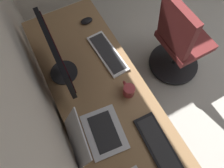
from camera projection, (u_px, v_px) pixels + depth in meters
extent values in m
cube|color=beige|center=(41.00, 168.00, 0.68)|extent=(4.73, 0.10, 2.60)
cube|color=#936D47|center=(106.00, 101.00, 1.40)|extent=(1.90, 0.63, 0.03)
cylinder|color=silver|center=(90.00, 33.00, 2.11)|extent=(0.05, 0.05, 0.70)
cylinder|color=silver|center=(44.00, 51.00, 2.01)|extent=(0.05, 0.05, 0.70)
cube|color=#936D47|center=(104.00, 117.00, 1.73)|extent=(0.40, 0.50, 0.69)
cube|color=silver|center=(129.00, 104.00, 1.78)|extent=(0.37, 0.01, 0.61)
cylinder|color=black|center=(64.00, 72.00, 1.47)|extent=(0.20, 0.20, 0.01)
cylinder|color=black|center=(62.00, 69.00, 1.42)|extent=(0.04, 0.04, 0.10)
cube|color=black|center=(56.00, 54.00, 1.25)|extent=(0.55, 0.05, 0.28)
cube|color=#330F14|center=(58.00, 53.00, 1.25)|extent=(0.50, 0.02, 0.25)
cube|color=silver|center=(104.00, 132.00, 1.29)|extent=(0.33, 0.27, 0.01)
cube|color=#262628|center=(104.00, 132.00, 1.28)|extent=(0.26, 0.18, 0.00)
cube|color=silver|center=(77.00, 139.00, 1.16)|extent=(0.32, 0.14, 0.20)
cube|color=#330F14|center=(77.00, 139.00, 1.16)|extent=(0.29, 0.12, 0.17)
cube|color=silver|center=(107.00, 53.00, 1.54)|extent=(0.43, 0.17, 0.02)
cube|color=#2D2D30|center=(107.00, 53.00, 1.53)|extent=(0.38, 0.13, 0.00)
cube|color=black|center=(159.00, 146.00, 1.25)|extent=(0.43, 0.16, 0.02)
cube|color=#2D2D30|center=(159.00, 146.00, 1.24)|extent=(0.38, 0.13, 0.00)
ellipsoid|color=black|center=(87.00, 21.00, 1.67)|extent=(0.06, 0.10, 0.03)
cylinder|color=#A53338|center=(129.00, 91.00, 1.37)|extent=(0.08, 0.08, 0.09)
torus|color=#A53338|center=(125.00, 84.00, 1.39)|extent=(0.06, 0.01, 0.06)
cube|color=maroon|center=(185.00, 40.00, 1.94)|extent=(0.45, 0.43, 0.07)
cube|color=maroon|center=(176.00, 29.00, 1.63)|extent=(0.40, 0.14, 0.50)
cylinder|color=black|center=(178.00, 53.00, 2.13)|extent=(0.05, 0.05, 0.37)
cylinder|color=black|center=(173.00, 63.00, 2.32)|extent=(0.56, 0.56, 0.03)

